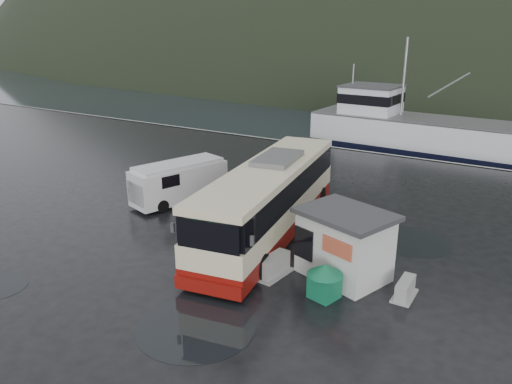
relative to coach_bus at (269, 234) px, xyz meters
The scene contains 14 objects.
ground 2.76m from the coach_bus, 143.07° to the right, with size 160.00×160.00×0.00m, color black.
harbor_water 108.37m from the coach_bus, 91.17° to the left, with size 300.00×180.00×0.02m, color black.
quay_edge 18.47m from the coach_bus, 96.85° to the left, with size 160.00×0.60×1.50m, color #999993.
coach_bus is the anchor object (origin of this frame).
white_van 6.88m from the coach_bus, 168.33° to the left, with size 1.95×5.64×2.35m, color silver, non-canonical shape.
waste_bin_left 4.61m from the coach_bus, 99.29° to the right, with size 1.01×1.01×1.40m, color #126943, non-canonical shape.
waste_bin_right 6.20m from the coach_bus, 40.71° to the right, with size 0.99×0.99×1.37m, color #126943, non-canonical shape.
dome_tent 3.78m from the coach_bus, 98.39° to the right, with size 2.14×3.00×1.18m, color #313922, non-canonical shape.
ticket_kiosk 5.09m from the coach_bus, 24.18° to the right, with size 3.54×2.69×2.77m, color silver, non-canonical shape.
jersey_barrier_a 5.75m from the coach_bus, 21.00° to the right, with size 0.82×1.64×0.82m, color #999993, non-canonical shape.
jersey_barrier_b 4.18m from the coach_bus, 57.73° to the right, with size 0.86×1.73×0.86m, color #999993, non-canonical shape.
jersey_barrier_c 7.66m from the coach_bus, 18.68° to the right, with size 0.71×1.42×0.71m, color #999993, non-canonical shape.
fishing_trawler 25.54m from the coach_bus, 86.18° to the left, with size 24.98×5.48×9.99m, color silver, non-canonical shape.
puddles 4.98m from the coach_bus, 64.22° to the right, with size 15.55×15.53×0.01m.
Camera 1 is at (13.31, -17.70, 9.68)m, focal length 35.00 mm.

